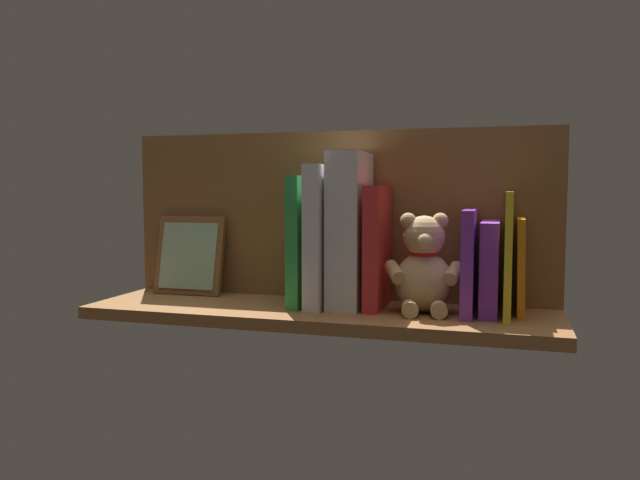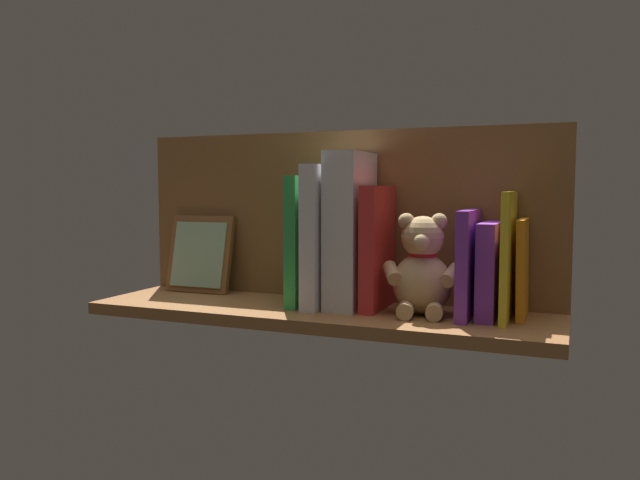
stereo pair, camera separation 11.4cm
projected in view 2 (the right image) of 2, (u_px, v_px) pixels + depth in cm
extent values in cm
cube|color=brown|center=(320.00, 313.00, 115.68)|extent=(86.01, 25.55, 2.20)
cube|color=brown|center=(340.00, 215.00, 123.94)|extent=(86.01, 1.50, 33.12)
cube|color=orange|center=(523.00, 269.00, 105.23)|extent=(1.57, 10.72, 16.79)
cube|color=yellow|center=(508.00, 256.00, 103.94)|extent=(1.24, 14.88, 21.36)
cube|color=purple|center=(490.00, 270.00, 105.89)|extent=(3.06, 13.59, 16.19)
cube|color=purple|center=(469.00, 263.00, 106.39)|extent=(2.07, 15.17, 18.26)
ellipsoid|color=tan|center=(422.00, 284.00, 108.74)|extent=(11.50, 10.61, 10.70)
sphere|color=tan|center=(423.00, 237.00, 108.08)|extent=(7.36, 7.36, 7.36)
sphere|color=tan|center=(439.00, 221.00, 107.23)|extent=(2.84, 2.84, 2.84)
sphere|color=tan|center=(407.00, 221.00, 108.48)|extent=(2.84, 2.84, 2.84)
sphere|color=#DBB77F|center=(421.00, 242.00, 105.09)|extent=(2.84, 2.84, 2.84)
cylinder|color=tan|center=(452.00, 275.00, 106.14)|extent=(3.45, 5.63, 3.96)
cylinder|color=tan|center=(392.00, 273.00, 108.44)|extent=(4.76, 5.81, 3.96)
cylinder|color=tan|center=(434.00, 311.00, 104.10)|extent=(3.45, 4.42, 2.84)
cylinder|color=tan|center=(405.00, 310.00, 105.19)|extent=(3.45, 4.42, 2.84)
torus|color=red|center=(422.00, 254.00, 108.32)|extent=(5.60, 5.60, 0.84)
cube|color=red|center=(378.00, 248.00, 113.09)|extent=(2.78, 13.75, 22.38)
cube|color=silver|center=(350.00, 230.00, 114.67)|extent=(5.88, 13.89, 28.50)
cube|color=silver|center=(322.00, 236.00, 116.07)|extent=(3.00, 15.62, 26.16)
cube|color=green|center=(306.00, 240.00, 117.98)|extent=(2.34, 14.57, 24.19)
cube|color=brown|center=(200.00, 254.00, 132.62)|extent=(14.73, 4.88, 16.28)
cube|color=#8CAD8C|center=(198.00, 254.00, 131.95)|extent=(12.38, 3.47, 13.53)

